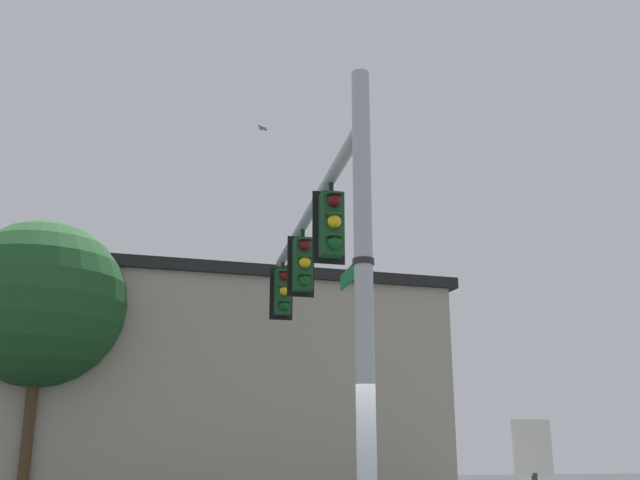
{
  "coord_description": "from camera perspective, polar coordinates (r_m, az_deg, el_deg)",
  "views": [
    {
      "loc": [
        2.86,
        8.84,
        1.72
      ],
      "look_at": [
        -0.17,
        -2.93,
        5.2
      ],
      "focal_mm": 41.16,
      "sensor_mm": 36.0,
      "label": 1
    }
  ],
  "objects": [
    {
      "name": "signal_pole",
      "position": [
        9.45,
        3.46,
        -5.62
      ],
      "size": [
        0.25,
        0.25,
        6.82
      ],
      "primitive_type": "cylinder",
      "color": "#ADB2B7",
      "rests_on": "ground"
    },
    {
      "name": "storefront_building",
      "position": [
        21.66,
        -8.34,
        -12.0
      ],
      "size": [
        12.49,
        8.28,
        6.27
      ],
      "color": "#A89E89",
      "rests_on": "ground"
    },
    {
      "name": "bird_flying",
      "position": [
        17.89,
        -4.49,
        8.66
      ],
      "size": [
        0.29,
        0.32,
        0.07
      ],
      "color": "gray"
    },
    {
      "name": "historical_marker",
      "position": [
        11.17,
        16.31,
        -16.97
      ],
      "size": [
        0.6,
        0.08,
        2.13
      ],
      "color": "#333333",
      "rests_on": "ground"
    },
    {
      "name": "traffic_light_nearest_pole",
      "position": [
        11.74,
        0.91,
        1.27
      ],
      "size": [
        0.54,
        0.49,
        1.31
      ],
      "color": "black"
    },
    {
      "name": "traffic_light_mid_outer",
      "position": [
        16.89,
        -2.91,
        -4.05
      ],
      "size": [
        0.54,
        0.49,
        1.31
      ],
      "color": "black"
    },
    {
      "name": "traffic_light_mid_inner",
      "position": [
        14.29,
        -1.34,
        -1.87
      ],
      "size": [
        0.54,
        0.49,
        1.31
      ],
      "color": "black"
    },
    {
      "name": "mast_arm",
      "position": [
        13.79,
        -0.78,
        2.11
      ],
      "size": [
        0.65,
        7.81,
        0.2
      ],
      "primitive_type": "cylinder",
      "rotation": [
        0.0,
        1.57,
        4.66
      ],
      "color": "#ADB2B7"
    },
    {
      "name": "street_name_sign",
      "position": [
        9.96,
        2.82,
        -2.27
      ],
      "size": [
        0.29,
        1.45,
        0.22
      ],
      "color": "#147238"
    },
    {
      "name": "tree_by_storefront",
      "position": [
        18.12,
        -20.83,
        -4.64
      ],
      "size": [
        3.84,
        3.84,
        6.88
      ],
      "color": "#4C3823",
      "rests_on": "ground"
    }
  ]
}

